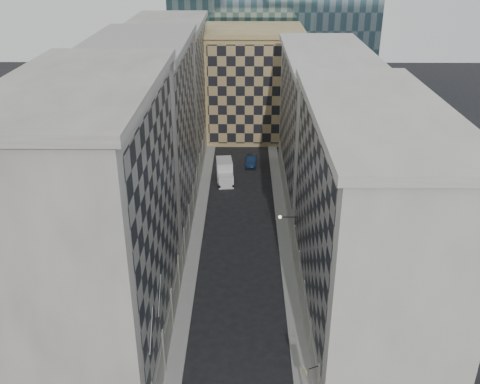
{
  "coord_description": "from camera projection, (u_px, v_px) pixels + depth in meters",
  "views": [
    {
      "loc": [
        0.47,
        -25.0,
        32.41
      ],
      "look_at": [
        0.13,
        13.81,
        13.92
      ],
      "focal_mm": 40.0,
      "sensor_mm": 36.0,
      "label": 1
    }
  ],
  "objects": [
    {
      "name": "bldg_right_a",
      "position": [
        366.0,
        225.0,
        45.52
      ],
      "size": [
        10.8,
        26.8,
        20.7
      ],
      "color": "#ADA99E",
      "rests_on": "ground"
    },
    {
      "name": "shop_sign",
      "position": [
        305.0,
        372.0,
        38.93
      ],
      "size": [
        1.29,
        0.73,
        0.85
      ],
      "rotation": [
        0.0,
        0.0,
        0.4
      ],
      "color": "black",
      "rests_on": "ground"
    },
    {
      "name": "box_truck",
      "position": [
        225.0,
        172.0,
        78.3
      ],
      "size": [
        2.82,
        5.73,
        3.03
      ],
      "rotation": [
        0.0,
        0.0,
        0.11
      ],
      "color": "silver",
      "rests_on": "ground"
    },
    {
      "name": "bldg_left_b",
      "position": [
        146.0,
        140.0,
        61.51
      ],
      "size": [
        10.8,
        22.8,
        22.7
      ],
      "color": "#99968E",
      "rests_on": "ground"
    },
    {
      "name": "sidewalk_west",
      "position": [
        196.0,
        238.0,
        63.6
      ],
      "size": [
        1.5,
        100.0,
        0.15
      ],
      "primitive_type": "cube",
      "color": "gray",
      "rests_on": "ground"
    },
    {
      "name": "bldg_right_b",
      "position": [
        324.0,
        128.0,
        70.1
      ],
      "size": [
        10.8,
        28.8,
        19.7
      ],
      "color": "#ADA99E",
      "rests_on": "ground"
    },
    {
      "name": "flagpoles_left",
      "position": [
        156.0,
        312.0,
        38.53
      ],
      "size": [
        0.1,
        6.33,
        2.33
      ],
      "color": "gray",
      "rests_on": "ground"
    },
    {
      "name": "bldg_left_c",
      "position": [
        170.0,
        94.0,
        81.59
      ],
      "size": [
        10.8,
        22.8,
        21.7
      ],
      "color": "gray",
      "rests_on": "ground"
    },
    {
      "name": "dark_car",
      "position": [
        251.0,
        161.0,
        83.93
      ],
      "size": [
        1.86,
        4.51,
        1.45
      ],
      "primitive_type": "imported",
      "rotation": [
        0.0,
        0.0,
        -0.07
      ],
      "color": "#10203C",
      "rests_on": "ground"
    },
    {
      "name": "bldg_left_a",
      "position": [
        98.0,
        231.0,
        41.44
      ],
      "size": [
        10.8,
        22.8,
        23.7
      ],
      "color": "gray",
      "rests_on": "ground"
    },
    {
      "name": "bracket_lamp",
      "position": [
        282.0,
        217.0,
        55.47
      ],
      "size": [
        1.98,
        0.36,
        0.36
      ],
      "color": "black",
      "rests_on": "ground"
    },
    {
      "name": "tan_block",
      "position": [
        253.0,
        83.0,
        93.73
      ],
      "size": [
        16.8,
        14.8,
        18.8
      ],
      "color": "#A38456",
      "rests_on": "ground"
    },
    {
      "name": "sidewalk_east",
      "position": [
        284.0,
        239.0,
        63.52
      ],
      "size": [
        1.5,
        100.0,
        0.15
      ],
      "primitive_type": "cube",
      "color": "gray",
      "rests_on": "ground"
    }
  ]
}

